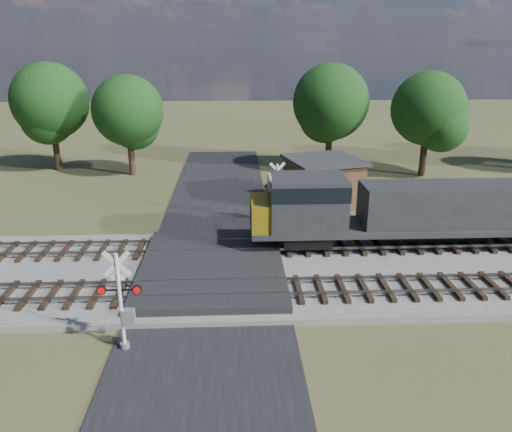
{
  "coord_description": "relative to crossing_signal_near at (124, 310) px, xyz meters",
  "views": [
    {
      "loc": [
        1.17,
        -22.1,
        10.9
      ],
      "look_at": [
        2.25,
        2.0,
        2.54
      ],
      "focal_mm": 35.0,
      "sensor_mm": 36.0,
      "label": 1
    }
  ],
  "objects": [
    {
      "name": "treeline",
      "position": [
        15.91,
        25.95,
        4.61
      ],
      "size": [
        80.84,
        12.33,
        11.53
      ],
      "color": "black",
      "rests_on": "ground"
    },
    {
      "name": "crossing_signal_far",
      "position": [
        6.69,
        13.51,
        -0.0
      ],
      "size": [
        1.63,
        0.37,
        4.04
      ],
      "rotation": [
        0.0,
        0.0,
        3.24
      ],
      "color": "silver",
      "rests_on": "ground"
    },
    {
      "name": "road",
      "position": [
        2.96,
        5.8,
        -1.64
      ],
      "size": [
        7.0,
        60.0,
        0.08
      ],
      "primitive_type": "cube",
      "color": "black",
      "rests_on": "ground"
    },
    {
      "name": "ballast_bed",
      "position": [
        12.96,
        6.3,
        -1.53
      ],
      "size": [
        140.0,
        10.0,
        0.3
      ],
      "primitive_type": "cube",
      "color": "gray",
      "rests_on": "ground"
    },
    {
      "name": "track_far",
      "position": [
        6.08,
        8.8,
        -1.27
      ],
      "size": [
        140.0,
        2.6,
        0.33
      ],
      "color": "black",
      "rests_on": "ballast_bed"
    },
    {
      "name": "track_near",
      "position": [
        6.08,
        3.8,
        -1.27
      ],
      "size": [
        140.0,
        2.6,
        0.33
      ],
      "color": "black",
      "rests_on": "ballast_bed"
    },
    {
      "name": "ground",
      "position": [
        2.96,
        5.8,
        -1.68
      ],
      "size": [
        160.0,
        160.0,
        0.0
      ],
      "primitive_type": "plane",
      "color": "#3F4826",
      "rests_on": "ground"
    },
    {
      "name": "crossing_signal_near",
      "position": [
        0.0,
        0.0,
        0.0
      ],
      "size": [
        1.63,
        0.35,
        4.04
      ],
      "rotation": [
        0.0,
        0.0,
        -0.01
      ],
      "color": "silver",
      "rests_on": "ground"
    },
    {
      "name": "crossing_panel",
      "position": [
        2.96,
        6.3,
        -1.37
      ],
      "size": [
        7.0,
        9.0,
        0.62
      ],
      "primitive_type": "cube",
      "color": "#262628",
      "rests_on": "ground"
    },
    {
      "name": "equipment_shed",
      "position": [
        10.42,
        17.65,
        -0.01
      ],
      "size": [
        5.91,
        5.91,
        3.3
      ],
      "rotation": [
        0.0,
        0.0,
        0.25
      ],
      "color": "#4D3621",
      "rests_on": "ground"
    }
  ]
}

